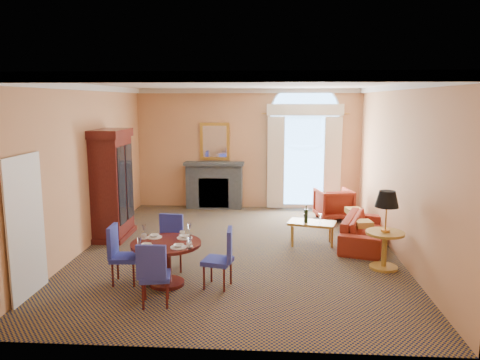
# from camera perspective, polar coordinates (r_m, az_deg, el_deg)

# --- Properties ---
(ground) EXTENTS (7.50, 7.50, 0.00)m
(ground) POSITION_cam_1_polar(r_m,az_deg,el_deg) (9.29, -0.21, -8.45)
(ground) COLOR #101634
(ground) RESTS_ON ground
(room_envelope) EXTENTS (6.04, 7.52, 3.45)m
(room_envelope) POSITION_cam_1_polar(r_m,az_deg,el_deg) (9.50, -0.09, 7.38)
(room_envelope) COLOR tan
(room_envelope) RESTS_ON ground
(armoire) EXTENTS (0.66, 1.17, 2.30)m
(armoire) POSITION_cam_1_polar(r_m,az_deg,el_deg) (10.20, -15.36, -0.72)
(armoire) COLOR #3D100E
(armoire) RESTS_ON ground
(dining_table) EXTENTS (1.11, 1.11, 0.90)m
(dining_table) POSITION_cam_1_polar(r_m,az_deg,el_deg) (7.52, -8.98, -8.78)
(dining_table) COLOR #3D100E
(dining_table) RESTS_ON ground
(dining_chair_north) EXTENTS (0.49, 0.49, 0.94)m
(dining_chair_north) POSITION_cam_1_polar(r_m,az_deg,el_deg) (8.24, -8.40, -7.03)
(dining_chair_north) COLOR navy
(dining_chair_north) RESTS_ON ground
(dining_chair_south) EXTENTS (0.49, 0.49, 0.94)m
(dining_chair_south) POSITION_cam_1_polar(r_m,az_deg,el_deg) (6.77, -10.52, -10.84)
(dining_chair_south) COLOR navy
(dining_chair_south) RESTS_ON ground
(dining_chair_east) EXTENTS (0.50, 0.50, 0.94)m
(dining_chair_east) POSITION_cam_1_polar(r_m,az_deg,el_deg) (7.35, -2.05, -9.01)
(dining_chair_east) COLOR navy
(dining_chair_east) RESTS_ON ground
(dining_chair_west) EXTENTS (0.46, 0.45, 0.94)m
(dining_chair_west) POSITION_cam_1_polar(r_m,az_deg,el_deg) (7.75, -14.52, -8.33)
(dining_chair_west) COLOR navy
(dining_chair_west) RESTS_ON ground
(sofa) EXTENTS (1.36, 2.15, 0.58)m
(sofa) POSITION_cam_1_polar(r_m,az_deg,el_deg) (9.86, 15.04, -5.94)
(sofa) COLOR maroon
(sofa) RESTS_ON ground
(armchair) EXTENTS (0.97, 0.99, 0.76)m
(armchair) POSITION_cam_1_polar(r_m,az_deg,el_deg) (11.72, 11.33, -2.89)
(armchair) COLOR maroon
(armchair) RESTS_ON ground
(coffee_table) EXTENTS (1.03, 0.73, 0.83)m
(coffee_table) POSITION_cam_1_polar(r_m,az_deg,el_deg) (9.59, 8.71, -5.26)
(coffee_table) COLOR #AF8334
(coffee_table) RESTS_ON ground
(side_table) EXTENTS (0.66, 0.66, 1.35)m
(side_table) POSITION_cam_1_polar(r_m,az_deg,el_deg) (8.41, 17.36, -4.71)
(side_table) COLOR #AF8334
(side_table) RESTS_ON ground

